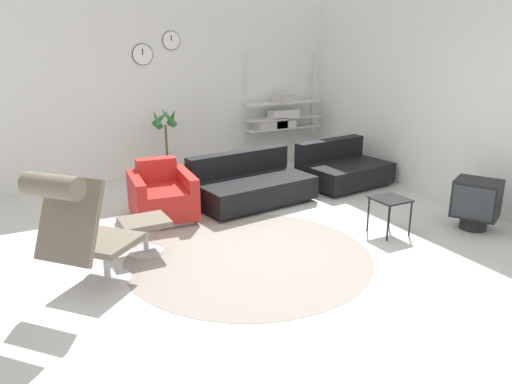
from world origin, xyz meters
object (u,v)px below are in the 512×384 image
(lounge_chair, at_px, (79,223))
(crt_television, at_px, (476,202))
(couch_second, at_px, (342,170))
(ottoman, at_px, (145,228))
(side_table, at_px, (390,203))
(couch_low, at_px, (250,186))
(shelf_unit, at_px, (280,116))
(potted_plant, at_px, (167,157))
(armchair_red, at_px, (162,197))

(lounge_chair, height_order, crt_television, lounge_chair)
(couch_second, bearing_deg, ottoman, 10.53)
(ottoman, distance_m, side_table, 2.76)
(lounge_chair, height_order, couch_low, lounge_chair)
(ottoman, relative_size, crt_television, 0.77)
(couch_low, bearing_deg, side_table, 109.71)
(couch_low, distance_m, side_table, 1.99)
(crt_television, relative_size, shelf_unit, 0.33)
(couch_low, xyz_separation_m, side_table, (0.89, -1.77, 0.14))
(couch_second, xyz_separation_m, potted_plant, (-2.34, 1.36, 0.18))
(couch_second, distance_m, shelf_unit, 1.72)
(armchair_red, xyz_separation_m, side_table, (2.15, -1.74, 0.10))
(ottoman, xyz_separation_m, potted_plant, (1.06, 2.42, 0.14))
(lounge_chair, height_order, ottoman, lounge_chair)
(lounge_chair, relative_size, potted_plant, 0.97)
(couch_second, relative_size, potted_plant, 1.13)
(couch_second, distance_m, potted_plant, 2.71)
(ottoman, height_order, crt_television, crt_television)
(armchair_red, height_order, couch_second, armchair_red)
(armchair_red, bearing_deg, ottoman, 68.39)
(lounge_chair, height_order, side_table, lounge_chair)
(armchair_red, bearing_deg, crt_television, 152.29)
(couch_low, height_order, potted_plant, potted_plant)
(shelf_unit, bearing_deg, crt_television, -83.77)
(crt_television, bearing_deg, shelf_unit, -21.64)
(potted_plant, bearing_deg, ottoman, -113.62)
(couch_second, bearing_deg, lounge_chair, 15.63)
(side_table, xyz_separation_m, potted_plant, (-1.59, 3.22, 0.04))
(lounge_chair, relative_size, ottoman, 2.42)
(potted_plant, distance_m, shelf_unit, 2.22)
(couch_low, bearing_deg, ottoman, 22.17)
(side_table, xyz_separation_m, shelf_unit, (0.58, 3.46, 0.48))
(crt_television, height_order, shelf_unit, shelf_unit)
(armchair_red, relative_size, crt_television, 1.40)
(ottoman, bearing_deg, couch_second, 17.38)
(lounge_chair, xyz_separation_m, armchair_red, (1.22, 1.58, -0.41))
(ottoman, xyz_separation_m, armchair_red, (0.49, 0.94, -0.01))
(ottoman, height_order, armchair_red, armchair_red)
(ottoman, relative_size, side_table, 1.14)
(lounge_chair, bearing_deg, crt_television, 41.64)
(lounge_chair, xyz_separation_m, couch_second, (4.12, 1.71, -0.45))
(couch_second, xyz_separation_m, side_table, (-0.75, -1.86, 0.14))
(couch_second, relative_size, crt_television, 2.15)
(shelf_unit, bearing_deg, couch_low, -131.11)
(couch_low, height_order, crt_television, couch_low)
(armchair_red, height_order, couch_low, armchair_red)
(couch_second, bearing_deg, side_table, 61.08)
(couch_low, bearing_deg, lounge_chair, 26.24)
(side_table, relative_size, potted_plant, 0.35)
(couch_second, relative_size, shelf_unit, 0.71)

